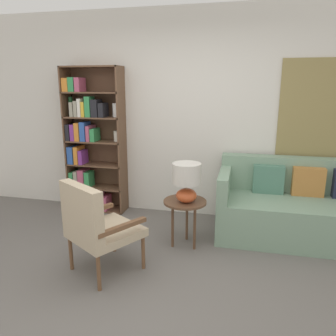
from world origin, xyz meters
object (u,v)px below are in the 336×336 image
at_px(bookshelf, 90,145).
at_px(table_lamp, 187,179).
at_px(couch, 307,210).
at_px(side_table, 185,206).
at_px(armchair, 95,223).

bearing_deg(bookshelf, table_lamp, -28.93).
height_order(couch, side_table, couch).
relative_size(bookshelf, armchair, 2.19).
bearing_deg(table_lamp, armchair, -135.33).
relative_size(side_table, table_lamp, 1.23).
relative_size(couch, side_table, 3.87).
bearing_deg(table_lamp, couch, 22.94).
bearing_deg(side_table, armchair, -133.02).
bearing_deg(couch, armchair, -148.11).
xyz_separation_m(couch, side_table, (-1.35, -0.53, 0.12)).
xyz_separation_m(bookshelf, armchair, (0.79, -1.55, -0.42)).
height_order(bookshelf, table_lamp, bookshelf).
bearing_deg(armchair, couch, 31.89).
height_order(bookshelf, couch, bookshelf).
relative_size(couch, table_lamp, 4.77).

